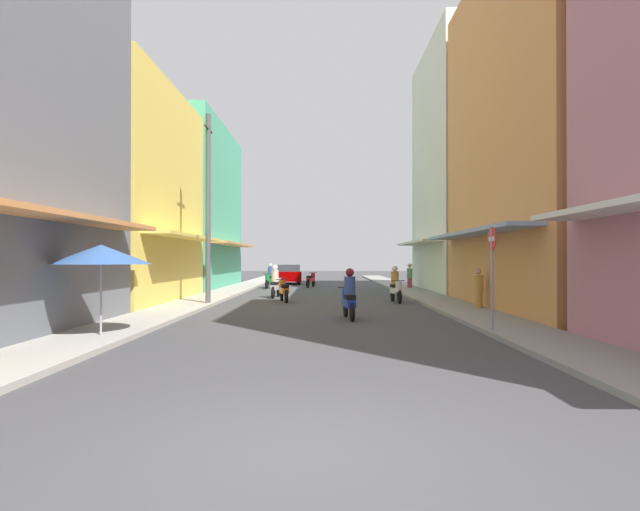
{
  "coord_description": "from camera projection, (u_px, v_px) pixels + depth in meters",
  "views": [
    {
      "loc": [
        0.24,
        -5.06,
        1.86
      ],
      "look_at": [
        0.05,
        14.75,
        2.0
      ],
      "focal_mm": 29.16,
      "sensor_mm": 36.0,
      "label": 1
    }
  ],
  "objects": [
    {
      "name": "building_left_far",
      "position": [
        180.0,
        208.0,
        33.2
      ],
      "size": [
        7.05,
        11.75,
        10.26
      ],
      "color": "#4CB28C",
      "rests_on": "ground"
    },
    {
      "name": "street_sign_no_entry",
      "position": [
        492.0,
        265.0,
        12.65
      ],
      "size": [
        0.07,
        0.6,
        2.65
      ],
      "color": "gray",
      "rests_on": "ground"
    },
    {
      "name": "building_left_mid",
      "position": [
        106.0,
        196.0,
        22.04
      ],
      "size": [
        7.05,
        9.62,
        9.11
      ],
      "color": "#EFD159",
      "rests_on": "ground"
    },
    {
      "name": "motorbike_orange",
      "position": [
        284.0,
        290.0,
        22.59
      ],
      "size": [
        0.66,
        1.78,
        0.96
      ],
      "color": "black",
      "rests_on": "ground"
    },
    {
      "name": "vendor_umbrella",
      "position": [
        101.0,
        254.0,
        11.95
      ],
      "size": [
        2.24,
        2.24,
        2.19
      ],
      "color": "#99999E",
      "rests_on": "ground"
    },
    {
      "name": "motorbike_silver",
      "position": [
        276.0,
        283.0,
        25.02
      ],
      "size": [
        0.55,
        1.81,
        1.58
      ],
      "color": "black",
      "rests_on": "ground"
    },
    {
      "name": "motorbike_red",
      "position": [
        311.0,
        280.0,
        34.38
      ],
      "size": [
        0.69,
        1.76,
        0.96
      ],
      "color": "black",
      "rests_on": "ground"
    },
    {
      "name": "parked_car",
      "position": [
        289.0,
        274.0,
        38.77
      ],
      "size": [
        2.12,
        4.24,
        1.45
      ],
      "color": "#8C0000",
      "rests_on": "ground"
    },
    {
      "name": "utility_pole",
      "position": [
        208.0,
        208.0,
        20.67
      ],
      "size": [
        0.2,
        1.2,
        7.65
      ],
      "color": "#4C4C4F",
      "rests_on": "ground"
    },
    {
      "name": "sidewalk_left",
      "position": [
        219.0,
        295.0,
        26.24
      ],
      "size": [
        1.91,
        58.28,
        0.12
      ],
      "primitive_type": "cube",
      "color": "#ADA89E",
      "rests_on": "ground"
    },
    {
      "name": "pedestrian_crossing",
      "position": [
        479.0,
        290.0,
        18.59
      ],
      "size": [
        0.34,
        0.34,
        1.54
      ],
      "color": "#BF8C3F",
      "rests_on": "ground"
    },
    {
      "name": "motorbike_green",
      "position": [
        270.0,
        277.0,
        33.1
      ],
      "size": [
        0.6,
        1.79,
        1.58
      ],
      "color": "black",
      "rests_on": "ground"
    },
    {
      "name": "sidewalk_right",
      "position": [
        422.0,
        295.0,
        26.14
      ],
      "size": [
        1.91,
        58.28,
        0.12
      ],
      "primitive_type": "cube",
      "color": "gray",
      "rests_on": "ground"
    },
    {
      "name": "motorbike_white",
      "position": [
        396.0,
        286.0,
        22.28
      ],
      "size": [
        0.55,
        1.81,
        1.58
      ],
      "color": "black",
      "rests_on": "ground"
    },
    {
      "name": "motorbike_blue",
      "position": [
        349.0,
        296.0,
        16.03
      ],
      "size": [
        0.55,
        1.81,
        1.58
      ],
      "color": "black",
      "rests_on": "ground"
    },
    {
      "name": "pedestrian_midway",
      "position": [
        410.0,
        275.0,
        31.51
      ],
      "size": [
        0.44,
        0.44,
        1.62
      ],
      "color": "#99333F",
      "rests_on": "ground"
    },
    {
      "name": "building_right_far",
      "position": [
        479.0,
        169.0,
        29.8
      ],
      "size": [
        7.05,
        9.68,
        14.03
      ],
      "color": "silver",
      "rests_on": "ground"
    },
    {
      "name": "ground_plane",
      "position": [
        320.0,
        296.0,
        26.19
      ],
      "size": [
        110.62,
        110.62,
        0.0
      ],
      "primitive_type": "plane",
      "color": "#424244"
    },
    {
      "name": "building_right_mid",
      "position": [
        569.0,
        132.0,
        18.78
      ],
      "size": [
        7.05,
        11.48,
        12.97
      ],
      "color": "#D88C4C",
      "rests_on": "ground"
    }
  ]
}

